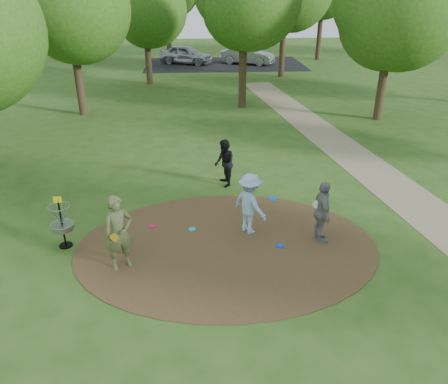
{
  "coord_description": "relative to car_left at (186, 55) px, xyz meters",
  "views": [
    {
      "loc": [
        -0.78,
        -10.33,
        6.67
      ],
      "look_at": [
        0.0,
        1.2,
        1.1
      ],
      "focal_mm": 35.0,
      "sensor_mm": 36.0,
      "label": 1
    }
  ],
  "objects": [
    {
      "name": "player_observer_with_disc",
      "position": [
        -1.31,
        -31.18,
        0.2
      ],
      "size": [
        0.88,
        0.77,
        2.02
      ],
      "color": "#59663B",
      "rests_on": "ground"
    },
    {
      "name": "footpath",
      "position": [
        7.96,
        -28.39,
        -0.8
      ],
      "size": [
        7.55,
        39.89,
        0.01
      ],
      "primitive_type": "cube",
      "rotation": [
        0.0,
        0.0,
        0.14
      ],
      "color": "#8C7A5B",
      "rests_on": "ground"
    },
    {
      "name": "parking_lot",
      "position": [
        3.46,
        -0.39,
        -0.81
      ],
      "size": [
        14.0,
        8.0,
        0.01
      ],
      "primitive_type": "cube",
      "color": "black",
      "rests_on": "ground"
    },
    {
      "name": "disc_ground_cyan",
      "position": [
        0.49,
        -29.46,
        -0.78
      ],
      "size": [
        0.22,
        0.22,
        0.02
      ],
      "primitive_type": "cylinder",
      "color": "#17A4BB",
      "rests_on": "dirt_clearing"
    },
    {
      "name": "disc_ground_blue",
      "position": [
        2.94,
        -30.53,
        -0.78
      ],
      "size": [
        0.22,
        0.22,
        0.02
      ],
      "primitive_type": "cylinder",
      "color": "#0C38DC",
      "rests_on": "dirt_clearing"
    },
    {
      "name": "player_walking_with_disc",
      "position": [
        1.67,
        -26.33,
        0.05
      ],
      "size": [
        0.79,
        0.93,
        1.71
      ],
      "color": "black",
      "rests_on": "ground"
    },
    {
      "name": "tree_ring",
      "position": [
        3.58,
        -20.96,
        4.35
      ],
      "size": [
        36.75,
        45.37,
        8.94
      ],
      "color": "#332316",
      "rests_on": "ground"
    },
    {
      "name": "ground",
      "position": [
        1.46,
        -30.39,
        -0.81
      ],
      "size": [
        100.0,
        100.0,
        0.0
      ],
      "primitive_type": "plane",
      "color": "#2D5119",
      "rests_on": "ground"
    },
    {
      "name": "car_left",
      "position": [
        0.0,
        0.0,
        0.0
      ],
      "size": [
        5.12,
        3.65,
        1.62
      ],
      "primitive_type": "imported",
      "rotation": [
        0.0,
        0.0,
        1.16
      ],
      "color": "#A0A2A7",
      "rests_on": "ground"
    },
    {
      "name": "car_right",
      "position": [
        5.48,
        -0.54,
        -0.03
      ],
      "size": [
        4.99,
        3.43,
        1.56
      ],
      "primitive_type": "imported",
      "rotation": [
        0.0,
        0.0,
        1.15
      ],
      "color": "#9DA0A4",
      "rests_on": "ground"
    },
    {
      "name": "player_throwing_with_disc",
      "position": [
        2.18,
        -29.65,
        0.11
      ],
      "size": [
        1.44,
        1.36,
        1.84
      ],
      "color": "#9AC1E7",
      "rests_on": "ground"
    },
    {
      "name": "disc_ground_red",
      "position": [
        -0.7,
        -29.2,
        -0.78
      ],
      "size": [
        0.22,
        0.22,
        0.02
      ],
      "primitive_type": "cylinder",
      "color": "#C3133D",
      "rests_on": "dirt_clearing"
    },
    {
      "name": "player_waiting_with_disc",
      "position": [
        4.11,
        -30.29,
        0.11
      ],
      "size": [
        0.53,
        1.08,
        1.83
      ],
      "color": "gray",
      "rests_on": "ground"
    },
    {
      "name": "dirt_clearing",
      "position": [
        1.46,
        -30.39,
        -0.8
      ],
      "size": [
        8.4,
        8.4,
        0.02
      ],
      "primitive_type": "cylinder",
      "color": "#47301C",
      "rests_on": "ground"
    },
    {
      "name": "disc_golf_basket",
      "position": [
        -3.04,
        -30.09,
        0.07
      ],
      "size": [
        0.63,
        0.63,
        1.54
      ],
      "color": "black",
      "rests_on": "ground"
    }
  ]
}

